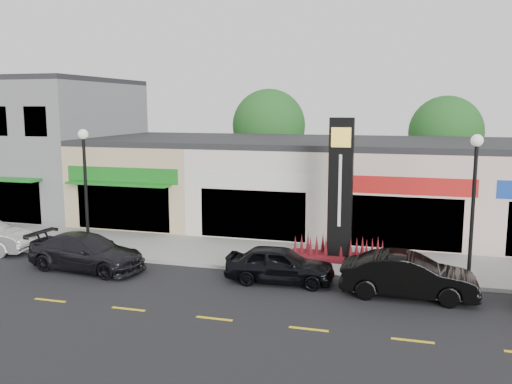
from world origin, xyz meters
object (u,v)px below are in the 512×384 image
(lamp_east_near, at_px, (474,194))
(car_black_conv, at_px, (408,276))
(pylon_sign, at_px, (340,211))
(car_black_sedan, at_px, (280,264))
(lamp_west_near, at_px, (85,178))
(car_dark_sedan, at_px, (87,252))

(lamp_east_near, xyz_separation_m, car_black_conv, (-2.16, -1.81, -2.71))
(lamp_east_near, bearing_deg, pylon_sign, 161.25)
(car_black_sedan, height_order, car_black_conv, car_black_conv)
(lamp_east_near, xyz_separation_m, car_black_sedan, (-6.83, -1.46, -2.78))
(pylon_sign, bearing_deg, car_black_sedan, -120.12)
(lamp_west_near, relative_size, car_black_sedan, 1.33)
(lamp_west_near, height_order, car_black_sedan, lamp_west_near)
(car_dark_sedan, relative_size, car_black_sedan, 1.22)
(car_dark_sedan, bearing_deg, lamp_west_near, 36.99)
(car_dark_sedan, distance_m, car_black_conv, 12.64)
(lamp_west_near, distance_m, lamp_east_near, 16.00)
(lamp_east_near, distance_m, pylon_sign, 5.42)
(lamp_east_near, xyz_separation_m, pylon_sign, (-5.00, 1.70, -1.20))
(car_black_sedan, relative_size, car_black_conv, 0.89)
(lamp_west_near, relative_size, pylon_sign, 0.91)
(lamp_west_near, bearing_deg, car_black_conv, -7.44)
(lamp_west_near, height_order, car_black_conv, lamp_west_near)
(lamp_west_near, height_order, car_dark_sedan, lamp_west_near)
(pylon_sign, distance_m, car_black_sedan, 3.98)
(lamp_west_near, relative_size, car_dark_sedan, 1.09)
(car_dark_sedan, height_order, car_black_sedan, car_dark_sedan)
(car_black_sedan, bearing_deg, pylon_sign, -32.58)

